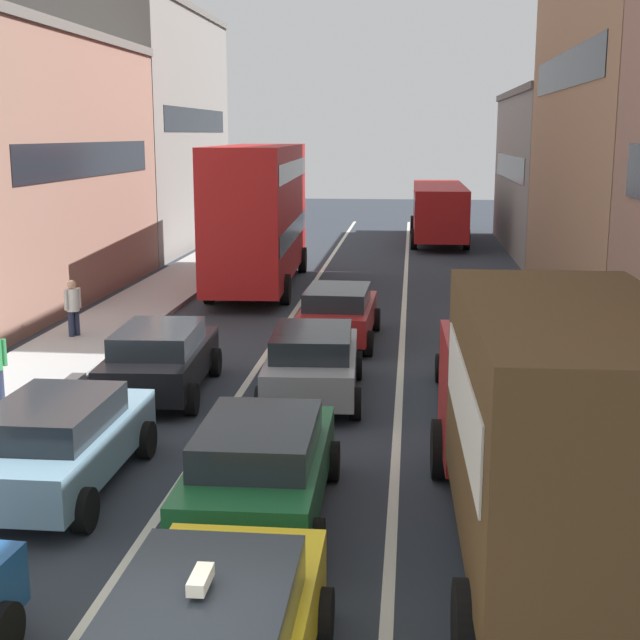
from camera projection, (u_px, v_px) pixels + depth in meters
name	position (u px, v px, depth m)	size (l,w,h in m)	color
sidewalk_left	(132.00, 311.00, 27.56)	(2.60, 64.00, 0.14)	#ADADAD
lane_stripe_left	(291.00, 316.00, 27.08)	(0.16, 60.00, 0.01)	silver
lane_stripe_right	(403.00, 319.00, 26.73)	(0.16, 60.00, 0.01)	silver
removalist_box_truck	(554.00, 420.00, 11.04)	(2.85, 7.76, 3.58)	#A51E1E
sedan_centre_lane_second	(261.00, 465.00, 12.75)	(2.11, 4.33, 1.49)	#19592D
wagon_left_lane_second	(58.00, 441.00, 13.75)	(2.06, 4.30, 1.49)	#759EB7
hatchback_centre_lane_third	(313.00, 361.00, 18.60)	(2.24, 4.39, 1.49)	gray
sedan_left_lane_third	(160.00, 358.00, 18.88)	(2.27, 4.40, 1.49)	black
coupe_centre_lane_fourth	(338.00, 313.00, 23.63)	(2.14, 4.34, 1.49)	#A51E1E
sedan_right_lane_behind_truck	(490.00, 365.00, 18.25)	(2.12, 4.33, 1.49)	beige
bus_mid_queue_primary	(259.00, 209.00, 31.57)	(3.13, 10.60, 5.06)	#B21919
bus_far_queue_secondary	(439.00, 208.00, 45.40)	(2.85, 10.51, 2.90)	#B21919
pedestrian_far_sidewalk	(73.00, 306.00, 23.71)	(0.34, 0.48, 1.66)	#262D47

